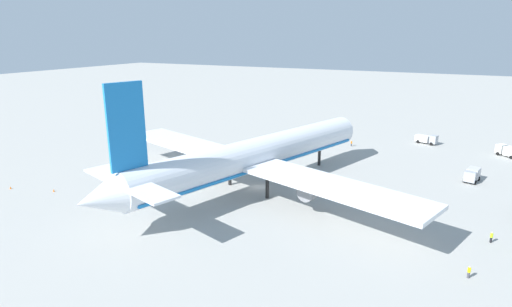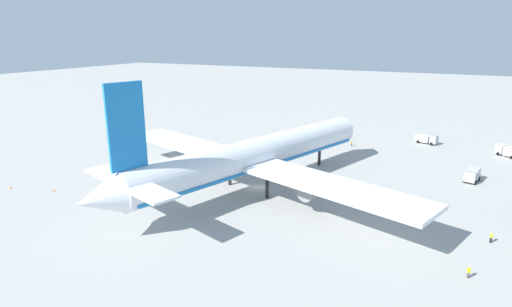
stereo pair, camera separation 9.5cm
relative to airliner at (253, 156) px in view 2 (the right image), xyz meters
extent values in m
plane|color=#9E9E99|center=(1.15, -0.54, -6.97)|extent=(600.00, 600.00, 0.00)
cylinder|color=silver|center=(1.15, -0.54, 0.22)|extent=(59.48, 24.36, 6.64)
cone|color=silver|center=(32.43, -10.34, 0.22)|extent=(7.01, 7.80, 6.51)
cone|color=silver|center=(-30.77, 9.47, 0.22)|extent=(8.22, 8.00, 6.31)
cube|color=#1972BF|center=(-25.69, 7.88, 10.12)|extent=(5.87, 2.27, 13.17)
cube|color=silver|center=(-24.43, 13.56, 1.55)|extent=(7.07, 10.48, 0.36)
cube|color=silver|center=(-27.90, 2.50, 1.55)|extent=(7.07, 10.48, 0.36)
cube|color=silver|center=(4.28, 19.53, -0.78)|extent=(18.62, 34.69, 0.70)
cylinder|color=slate|center=(3.73, 14.43, -3.19)|extent=(6.82, 5.69, 4.13)
cube|color=silver|center=(-7.73, -18.80, -0.78)|extent=(18.62, 34.69, 0.70)
cylinder|color=slate|center=(-5.28, -14.30, -2.87)|extent=(5.41, 4.70, 3.49)
cylinder|color=black|center=(21.27, -6.84, -5.04)|extent=(0.70, 0.70, 3.87)
cylinder|color=black|center=(-0.13, 5.44, -5.04)|extent=(0.70, 0.70, 3.87)
cylinder|color=black|center=(-3.32, -4.71, -5.04)|extent=(0.70, 0.70, 3.87)
cube|color=#1972BF|center=(1.15, -0.54, -1.61)|extent=(57.09, 23.32, 0.50)
cube|color=#999EA5|center=(23.24, -39.27, -5.44)|extent=(1.96, 2.50, 2.16)
cube|color=#B2B2B7|center=(25.85, -39.89, -5.37)|extent=(3.51, 2.86, 2.30)
cube|color=black|center=(22.73, -39.16, -4.90)|extent=(0.50, 1.83, 0.95)
cylinder|color=black|center=(23.13, -40.39, -6.52)|extent=(0.94, 0.50, 0.90)
cylinder|color=black|center=(23.63, -38.23, -6.52)|extent=(0.94, 0.50, 0.90)
cylinder|color=black|center=(26.23, -41.11, -6.52)|extent=(0.94, 0.50, 0.90)
cylinder|color=black|center=(26.73, -38.96, -6.52)|extent=(0.94, 0.50, 0.90)
cube|color=#999EA5|center=(54.32, -29.77, -5.36)|extent=(2.51, 2.35, 2.32)
cube|color=silver|center=(55.32, -26.69, -5.61)|extent=(3.11, 4.17, 1.83)
cube|color=black|center=(54.13, -30.36, -4.78)|extent=(1.67, 0.61, 1.02)
cylinder|color=black|center=(55.35, -29.91, -6.52)|extent=(0.56, 0.95, 0.90)
cylinder|color=black|center=(53.40, -29.28, -6.52)|extent=(0.56, 0.95, 0.90)
cylinder|color=black|center=(56.54, -26.26, -6.52)|extent=(0.56, 0.95, 0.90)
cylinder|color=black|center=(54.59, -25.63, -6.52)|extent=(0.56, 0.95, 0.90)
cube|color=white|center=(51.53, -46.31, -5.36)|extent=(2.99, 2.85, 2.32)
cube|color=black|center=(51.90, -45.84, -4.78)|extent=(1.68, 1.33, 1.02)
cylinder|color=black|center=(50.46, -45.69, -6.52)|extent=(0.79, 0.90, 0.90)
cylinder|color=black|center=(52.40, -47.20, -6.52)|extent=(0.79, 0.90, 0.90)
cylinder|color=black|center=(48.23, -48.57, -6.52)|extent=(0.79, 0.90, 0.90)
cube|color=gray|center=(26.11, 52.53, -6.70)|extent=(1.96, 2.52, 0.15)
cylinder|color=#333338|center=(25.71, 51.18, -6.70)|extent=(0.24, 0.60, 0.08)
cube|color=silver|center=(26.11, 52.53, -6.15)|extent=(1.73, 2.14, 0.94)
cylinder|color=black|center=(26.54, 51.52, -6.77)|extent=(0.23, 0.42, 0.40)
cylinder|color=black|center=(25.20, 51.91, -6.77)|extent=(0.23, 0.42, 0.40)
cylinder|color=black|center=(27.01, 53.14, -6.77)|extent=(0.23, 0.42, 0.40)
cylinder|color=black|center=(25.67, 53.53, -6.77)|extent=(0.23, 0.42, 0.40)
cube|color=#26598C|center=(25.92, 34.18, -6.70)|extent=(1.43, 2.80, 0.15)
cylinder|color=#333338|center=(25.90, 35.87, -6.70)|extent=(0.09, 0.60, 0.08)
cube|color=silver|center=(25.92, 34.18, -6.06)|extent=(1.28, 2.35, 1.13)
cylinder|color=black|center=(25.21, 35.23, -6.77)|extent=(0.12, 0.40, 0.40)
cylinder|color=black|center=(26.61, 35.24, -6.77)|extent=(0.12, 0.40, 0.40)
cylinder|color=black|center=(25.23, 33.11, -6.77)|extent=(0.12, 0.40, 0.40)
cylinder|color=black|center=(26.63, 33.13, -6.77)|extent=(0.12, 0.40, 0.40)
cylinder|color=black|center=(-4.16, -42.44, -6.54)|extent=(0.39, 0.39, 0.86)
cylinder|color=#B2F219|center=(-4.16, -42.44, -5.80)|extent=(0.49, 0.49, 0.64)
sphere|color=beige|center=(-4.16, -42.44, -5.36)|extent=(0.23, 0.23, 0.23)
cylinder|color=#3F3F47|center=(42.43, -9.28, -6.57)|extent=(0.36, 0.36, 0.80)
cylinder|color=orange|center=(42.43, -9.28, -5.87)|extent=(0.45, 0.45, 0.60)
sphere|color=beige|center=(42.43, -9.28, -5.46)|extent=(0.22, 0.22, 0.22)
cylinder|color=#3F3F47|center=(-16.28, -39.52, -6.55)|extent=(0.33, 0.33, 0.84)
cylinder|color=yellow|center=(-16.28, -39.52, -5.82)|extent=(0.41, 0.41, 0.63)
sphere|color=beige|center=(-16.28, -39.52, -5.40)|extent=(0.23, 0.23, 0.23)
cone|color=orange|center=(-19.51, 34.90, -6.70)|extent=(0.36, 0.36, 0.55)
cone|color=orange|center=(-22.44, 44.10, -6.70)|extent=(0.36, 0.36, 0.55)
camera|label=1|loc=(-70.68, -36.36, 23.17)|focal=29.16mm
camera|label=2|loc=(-70.63, -36.44, 23.17)|focal=29.16mm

